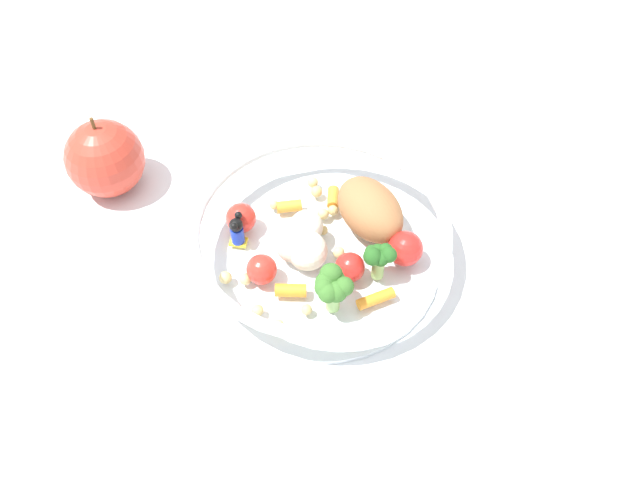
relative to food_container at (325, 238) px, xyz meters
name	(u,v)px	position (x,y,z in m)	size (l,w,h in m)	color
ground_plane	(331,276)	(0.01, -0.02, -0.03)	(2.40, 2.40, 0.00)	white
food_container	(325,238)	(0.00, 0.00, 0.00)	(0.24, 0.24, 0.06)	white
loose_apple	(105,158)	(-0.24, -0.01, 0.01)	(0.08, 0.08, 0.09)	#BC3828
folded_napkin	(611,372)	(0.26, -0.01, -0.03)	(0.13, 0.12, 0.01)	white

